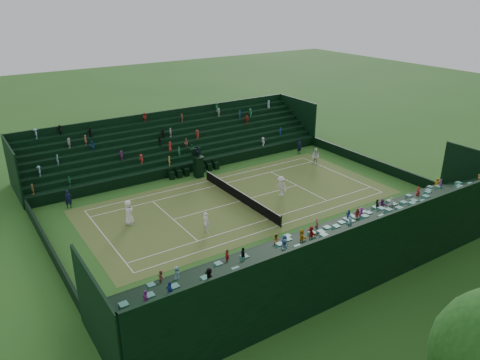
{
  "coord_description": "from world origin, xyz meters",
  "views": [
    {
      "loc": [
        30.86,
        -20.28,
        17.2
      ],
      "look_at": [
        0.0,
        0.0,
        2.0
      ],
      "focal_mm": 35.0,
      "sensor_mm": 36.0,
      "label": 1
    }
  ],
  "objects": [
    {
      "name": "north_grandstand",
      "position": [
        12.66,
        0.0,
        1.55
      ],
      "size": [
        6.6,
        32.0,
        4.9
      ],
      "color": "black",
      "rests_on": "ground"
    },
    {
      "name": "player_near_west",
      "position": [
        -1.2,
        -9.58,
        1.01
      ],
      "size": [
        1.17,
        0.99,
        2.02
      ],
      "primitive_type": "imported",
      "rotation": [
        0.0,
        0.0,
        2.72
      ],
      "color": "white",
      "rests_on": "ground"
    },
    {
      "name": "ground",
      "position": [
        0.0,
        0.0,
        0.0
      ],
      "size": [
        160.0,
        160.0,
        0.0
      ],
      "primitive_type": "plane",
      "color": "#25591C",
      "rests_on": "ground"
    },
    {
      "name": "courtside_chairs",
      "position": [
        -7.89,
        -0.25,
        0.41
      ],
      "size": [
        0.49,
        5.47,
        1.07
      ],
      "color": "black",
      "rests_on": "ground"
    },
    {
      "name": "line_judge_north",
      "position": [
        -6.91,
        12.49,
        0.87
      ],
      "size": [
        0.55,
        0.71,
        1.74
      ],
      "primitive_type": "imported",
      "rotation": [
        0.0,
        0.0,
        1.8
      ],
      "color": "black",
      "rests_on": "ground"
    },
    {
      "name": "perimeter_wall_east",
      "position": [
        8.48,
        0.0,
        0.5
      ],
      "size": [
        0.2,
        31.77,
        1.0
      ],
      "primitive_type": "cube",
      "color": "black",
      "rests_on": "ground"
    },
    {
      "name": "line_judge_south",
      "position": [
        -6.82,
        -12.77,
        0.81
      ],
      "size": [
        0.45,
        0.63,
        1.61
      ],
      "primitive_type": "imported",
      "rotation": [
        0.0,
        0.0,
        1.46
      ],
      "color": "black",
      "rests_on": "ground"
    },
    {
      "name": "umpire_chair",
      "position": [
        -7.03,
        -0.26,
        1.33
      ],
      "size": [
        0.99,
        0.99,
        3.12
      ],
      "color": "black",
      "rests_on": "ground"
    },
    {
      "name": "player_far_east",
      "position": [
        1.07,
        3.65,
        0.94
      ],
      "size": [
        1.29,
        0.85,
        1.88
      ],
      "primitive_type": "imported",
      "rotation": [
        0.0,
        0.0,
        0.12
      ],
      "color": "white",
      "rests_on": "ground"
    },
    {
      "name": "perimeter_wall_south",
      "position": [
        0.0,
        -15.88,
        0.5
      ],
      "size": [
        17.17,
        0.2,
        1.0
      ],
      "primitive_type": "cube",
      "color": "black",
      "rests_on": "ground"
    },
    {
      "name": "court_surface",
      "position": [
        0.0,
        0.0,
        0.01
      ],
      "size": [
        12.97,
        26.77,
        0.01
      ],
      "primitive_type": "cube",
      "color": "#326A23",
      "rests_on": "ground"
    },
    {
      "name": "player_near_east",
      "position": [
        3.23,
        -5.19,
        0.83
      ],
      "size": [
        0.67,
        0.51,
        1.66
      ],
      "primitive_type": "imported",
      "rotation": [
        0.0,
        0.0,
        3.34
      ],
      "color": "white",
      "rests_on": "ground"
    },
    {
      "name": "tennis_net",
      "position": [
        0.0,
        0.0,
        0.53
      ],
      "size": [
        11.67,
        0.1,
        1.06
      ],
      "color": "black",
      "rests_on": "ground"
    },
    {
      "name": "player_far_west",
      "position": [
        -3.28,
        11.61,
        0.88
      ],
      "size": [
        1.01,
        0.88,
        1.76
      ],
      "primitive_type": "imported",
      "rotation": [
        0.0,
        0.0,
        0.28
      ],
      "color": "silver",
      "rests_on": "ground"
    },
    {
      "name": "perimeter_wall_north",
      "position": [
        0.0,
        15.88,
        0.5
      ],
      "size": [
        17.17,
        0.2,
        1.0
      ],
      "primitive_type": "cube",
      "color": "black",
      "rests_on": "ground"
    },
    {
      "name": "perimeter_wall_west",
      "position": [
        -8.48,
        0.0,
        0.5
      ],
      "size": [
        0.2,
        31.77,
        1.0
      ],
      "primitive_type": "cube",
      "color": "black",
      "rests_on": "ground"
    },
    {
      "name": "south_grandstand",
      "position": [
        -12.66,
        0.0,
        1.55
      ],
      "size": [
        6.6,
        32.0,
        4.9
      ],
      "color": "black",
      "rests_on": "ground"
    }
  ]
}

